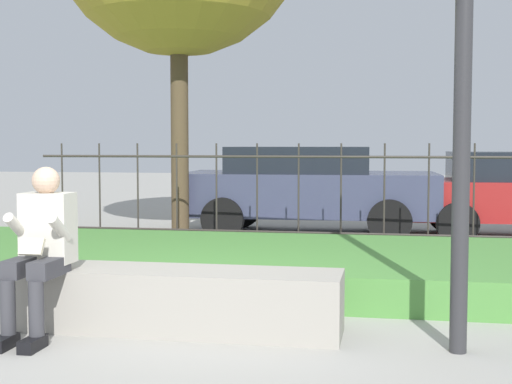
# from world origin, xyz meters

# --- Properties ---
(ground_plane) EXTENTS (60.00, 60.00, 0.00)m
(ground_plane) POSITION_xyz_m (0.00, 0.00, 0.00)
(ground_plane) COLOR #9E9B93
(stone_bench) EXTENTS (2.52, 0.59, 0.49)m
(stone_bench) POSITION_xyz_m (-0.15, 0.00, 0.22)
(stone_bench) COLOR gray
(stone_bench) RESTS_ON ground_plane
(person_seated_reader) EXTENTS (0.42, 0.73, 1.28)m
(person_seated_reader) POSITION_xyz_m (-1.13, -0.33, 0.71)
(person_seated_reader) COLOR black
(person_seated_reader) RESTS_ON ground_plane
(grass_berm) EXTENTS (8.67, 2.92, 0.33)m
(grass_berm) POSITION_xyz_m (0.00, 2.16, 0.17)
(grass_berm) COLOR #4C893D
(grass_berm) RESTS_ON ground_plane
(iron_fence) EXTENTS (6.67, 0.03, 1.47)m
(iron_fence) POSITION_xyz_m (-0.00, 4.02, 0.77)
(iron_fence) COLOR #332D28
(iron_fence) RESTS_ON ground_plane
(car_parked_center) EXTENTS (4.09, 2.11, 1.42)m
(car_parked_center) POSITION_xyz_m (0.15, 6.18, 0.77)
(car_parked_center) COLOR #383D56
(car_parked_center) RESTS_ON ground_plane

